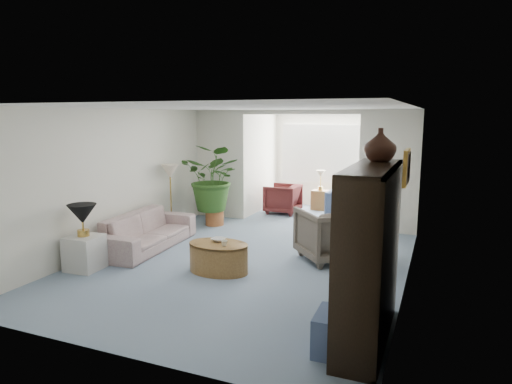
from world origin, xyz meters
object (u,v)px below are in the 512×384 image
at_px(framed_picture, 408,167).
at_px(coffee_cup, 224,243).
at_px(table_lamp, 82,214).
at_px(plant_pot, 215,218).
at_px(ottoman, 341,334).
at_px(entertainment_cabinet, 369,255).
at_px(cabinet_urn, 380,145).
at_px(sunroom_chair_blue, 343,204).
at_px(side_table_dark, 375,243).
at_px(wingback_chair, 330,234).
at_px(floor_lamp, 170,171).
at_px(coffee_bowl, 218,240).
at_px(end_table, 85,253).
at_px(coffee_table, 219,258).
at_px(sunroom_table, 320,200).
at_px(sunroom_chair_maroon, 283,199).
at_px(sofa, 147,231).

xyz_separation_m(framed_picture, coffee_cup, (-2.51, -0.41, -1.21)).
distance_m(table_lamp, plant_pot, 3.48).
distance_m(table_lamp, ottoman, 4.39).
distance_m(entertainment_cabinet, cabinet_urn, 1.23).
height_order(table_lamp, sunroom_chair_blue, table_lamp).
relative_size(side_table_dark, plant_pot, 1.43).
bearing_deg(framed_picture, cabinet_urn, -101.78).
height_order(wingback_chair, side_table_dark, wingback_chair).
bearing_deg(cabinet_urn, floor_lamp, 149.34).
relative_size(entertainment_cabinet, plant_pot, 4.68).
bearing_deg(coffee_bowl, end_table, -157.29).
bearing_deg(table_lamp, entertainment_cabinet, -7.54).
bearing_deg(cabinet_urn, coffee_table, 162.05).
distance_m(entertainment_cabinet, plant_pot, 5.60).
xyz_separation_m(coffee_table, sunroom_table, (0.27, 5.13, 0.03)).
bearing_deg(ottoman, end_table, 166.93).
height_order(coffee_table, entertainment_cabinet, entertainment_cabinet).
distance_m(side_table_dark, ottoman, 3.22).
xyz_separation_m(coffee_cup, sunroom_chair_maroon, (-0.63, 4.48, -0.14)).
bearing_deg(coffee_table, wingback_chair, 40.72).
xyz_separation_m(coffee_table, side_table_dark, (2.14, 1.54, 0.06)).
bearing_deg(floor_lamp, framed_picture, -18.29).
bearing_deg(entertainment_cabinet, sunroom_chair_blue, 103.97).
bearing_deg(cabinet_urn, plant_pot, 138.50).
bearing_deg(table_lamp, sunroom_table, 68.95).
height_order(sofa, cabinet_urn, cabinet_urn).
bearing_deg(wingback_chair, coffee_table, -0.03).
bearing_deg(wingback_chair, sunroom_chair_blue, -123.26).
distance_m(wingback_chair, sunroom_table, 4.07).
bearing_deg(end_table, sunroom_chair_maroon, 73.61).
bearing_deg(side_table_dark, plant_pot, 162.71).
height_order(table_lamp, sunroom_table, table_lamp).
bearing_deg(table_lamp, plant_pot, 81.30).
bearing_deg(plant_pot, framed_picture, -29.59).
height_order(framed_picture, entertainment_cabinet, framed_picture).
relative_size(coffee_bowl, cabinet_urn, 0.58).
height_order(end_table, coffee_table, end_table).
bearing_deg(sunroom_chair_maroon, sunroom_chair_blue, 91.48).
relative_size(cabinet_urn, sunroom_chair_blue, 0.51).
height_order(end_table, plant_pot, end_table).
distance_m(end_table, coffee_bowl, 2.10).
distance_m(cabinet_urn, sunroom_chair_maroon, 6.17).
bearing_deg(sunroom_chair_blue, coffee_bowl, 167.41).
xyz_separation_m(plant_pot, sunroom_table, (1.73, 2.48, 0.09)).
height_order(table_lamp, wingback_chair, table_lamp).
xyz_separation_m(framed_picture, ottoman, (-0.42, -2.00, -1.49)).
bearing_deg(coffee_table, sofa, 160.01).
bearing_deg(wingback_chair, sunroom_table, -114.11).
bearing_deg(sofa, table_lamp, 168.41).
height_order(sofa, sunroom_chair_blue, sunroom_chair_blue).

